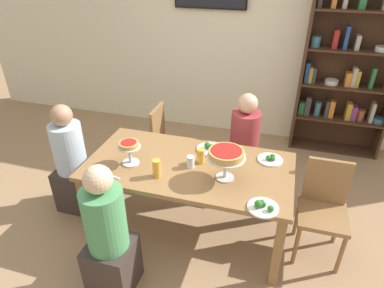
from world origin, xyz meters
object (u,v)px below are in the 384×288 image
(dining_table, at_px, (189,173))
(diner_near_left, at_px, (109,240))
(chair_far_left, at_px, (167,140))
(deep_dish_pizza_stand, at_px, (226,156))
(salad_plate_far_diner, at_px, (263,207))
(bookshelf, at_px, (348,69))
(salad_plate_spare, at_px, (210,148))
(personal_pizza_stand, at_px, (129,148))
(water_glass_clear_near, at_px, (191,162))
(beer_glass_amber_short, at_px, (157,168))
(chair_head_east, at_px, (324,205))
(diner_head_west, at_px, (72,166))
(salad_plate_near_diner, at_px, (270,159))
(cutlery_fork_near, at_px, (111,176))
(diner_far_right, at_px, (243,152))
(beer_glass_amber_tall, at_px, (201,156))
(cutlery_knife_near, at_px, (236,152))

(dining_table, distance_m, diner_near_left, 0.88)
(chair_far_left, height_order, deep_dish_pizza_stand, deep_dish_pizza_stand)
(salad_plate_far_diner, bearing_deg, bookshelf, 73.07)
(dining_table, distance_m, salad_plate_spare, 0.33)
(personal_pizza_stand, relative_size, water_glass_clear_near, 2.01)
(personal_pizza_stand, distance_m, beer_glass_amber_short, 0.32)
(chair_head_east, height_order, personal_pizza_stand, personal_pizza_stand)
(chair_head_east, bearing_deg, diner_head_west, 2.29)
(salad_plate_near_diner, distance_m, salad_plate_spare, 0.56)
(salad_plate_far_diner, relative_size, salad_plate_spare, 0.92)
(dining_table, distance_m, chair_head_east, 1.18)
(dining_table, bearing_deg, beer_glass_amber_short, -130.06)
(deep_dish_pizza_stand, bearing_deg, cutlery_fork_near, -165.44)
(salad_plate_far_diner, xyz_separation_m, beer_glass_amber_short, (-0.87, 0.16, 0.06))
(diner_far_right, height_order, cutlery_fork_near, diner_far_right)
(salad_plate_far_diner, bearing_deg, deep_dish_pizza_stand, 139.27)
(diner_head_west, distance_m, salad_plate_near_diner, 1.92)
(deep_dish_pizza_stand, xyz_separation_m, salad_plate_spare, (-0.22, 0.39, -0.20))
(personal_pizza_stand, bearing_deg, deep_dish_pizza_stand, 1.14)
(diner_far_right, relative_size, personal_pizza_stand, 5.42)
(personal_pizza_stand, distance_m, salad_plate_far_diner, 1.20)
(beer_glass_amber_short, bearing_deg, salad_plate_spare, 58.97)
(deep_dish_pizza_stand, bearing_deg, personal_pizza_stand, -178.86)
(water_glass_clear_near, height_order, cutlery_fork_near, water_glass_clear_near)
(diner_near_left, bearing_deg, deep_dish_pizza_stand, -47.27)
(dining_table, height_order, chair_far_left, chair_far_left)
(dining_table, distance_m, chair_far_left, 0.92)
(beer_glass_amber_short, bearing_deg, personal_pizza_stand, 158.38)
(salad_plate_far_diner, height_order, salad_plate_spare, same)
(dining_table, distance_m, water_glass_clear_near, 0.14)
(personal_pizza_stand, height_order, cutlery_fork_near, personal_pizza_stand)
(salad_plate_spare, height_order, beer_glass_amber_tall, beer_glass_amber_tall)
(beer_glass_amber_tall, relative_size, cutlery_fork_near, 0.74)
(beer_glass_amber_tall, height_order, cutlery_knife_near, beer_glass_amber_tall)
(diner_near_left, height_order, cutlery_fork_near, diner_near_left)
(cutlery_fork_near, xyz_separation_m, cutlery_knife_near, (0.93, 0.65, 0.00))
(dining_table, bearing_deg, salad_plate_near_diner, 21.37)
(chair_far_left, height_order, personal_pizza_stand, personal_pizza_stand)
(chair_far_left, xyz_separation_m, beer_glass_amber_short, (0.29, -1.00, 0.33))
(diner_near_left, bearing_deg, chair_far_left, 3.69)
(salad_plate_far_diner, bearing_deg, dining_table, 149.73)
(diner_near_left, xyz_separation_m, diner_far_right, (0.77, 1.52, 0.00))
(dining_table, bearing_deg, chair_far_left, 122.47)
(diner_near_left, relative_size, water_glass_clear_near, 10.91)
(chair_head_east, xyz_separation_m, salad_plate_spare, (-1.04, 0.19, 0.27))
(bookshelf, bearing_deg, deep_dish_pizza_stand, -116.76)
(salad_plate_near_diner, bearing_deg, diner_near_left, -135.57)
(deep_dish_pizza_stand, height_order, cutlery_fork_near, deep_dish_pizza_stand)
(diner_head_west, distance_m, beer_glass_amber_short, 1.09)
(bookshelf, bearing_deg, diner_near_left, -122.74)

